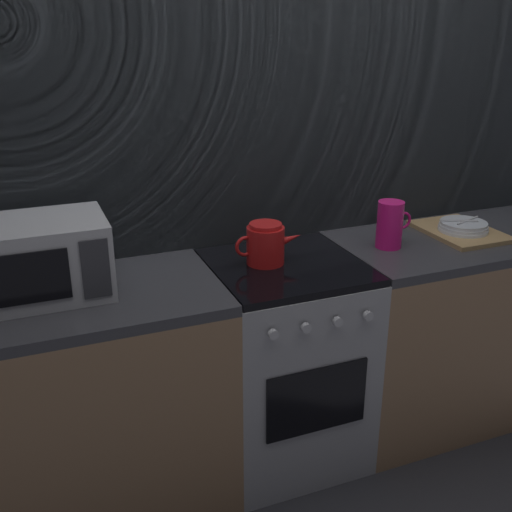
# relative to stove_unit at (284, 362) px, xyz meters

# --- Properties ---
(ground_plane) EXTENTS (8.00, 8.00, 0.00)m
(ground_plane) POSITION_rel_stove_unit_xyz_m (0.00, 0.00, -0.45)
(ground_plane) COLOR #2D2D33
(back_wall) EXTENTS (3.60, 0.05, 2.40)m
(back_wall) POSITION_rel_stove_unit_xyz_m (0.00, 0.32, 0.75)
(back_wall) COLOR gray
(back_wall) RESTS_ON ground_plane
(counter_left) EXTENTS (1.20, 0.60, 0.90)m
(counter_left) POSITION_rel_stove_unit_xyz_m (-0.90, 0.00, 0.00)
(counter_left) COLOR #997251
(counter_left) RESTS_ON ground_plane
(stove_unit) EXTENTS (0.60, 0.63, 0.90)m
(stove_unit) POSITION_rel_stove_unit_xyz_m (0.00, 0.00, 0.00)
(stove_unit) COLOR #9E9EA3
(stove_unit) RESTS_ON ground_plane
(counter_right) EXTENTS (1.20, 0.60, 0.90)m
(counter_right) POSITION_rel_stove_unit_xyz_m (0.90, 0.00, 0.00)
(counter_right) COLOR #997251
(counter_right) RESTS_ON ground_plane
(microwave) EXTENTS (0.46, 0.35, 0.27)m
(microwave) POSITION_rel_stove_unit_xyz_m (-0.91, 0.06, 0.59)
(microwave) COLOR #B2B2B7
(microwave) RESTS_ON counter_left
(kettle) EXTENTS (0.28, 0.15, 0.17)m
(kettle) POSITION_rel_stove_unit_xyz_m (-0.07, 0.04, 0.53)
(kettle) COLOR red
(kettle) RESTS_ON stove_unit
(pitcher) EXTENTS (0.16, 0.11, 0.20)m
(pitcher) POSITION_rel_stove_unit_xyz_m (0.48, 0.01, 0.55)
(pitcher) COLOR #E5197A
(pitcher) RESTS_ON counter_right
(dish_pile) EXTENTS (0.30, 0.40, 0.07)m
(dish_pile) POSITION_rel_stove_unit_xyz_m (0.88, 0.03, 0.47)
(dish_pile) COLOR tan
(dish_pile) RESTS_ON counter_right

